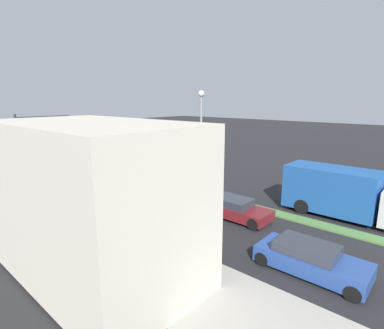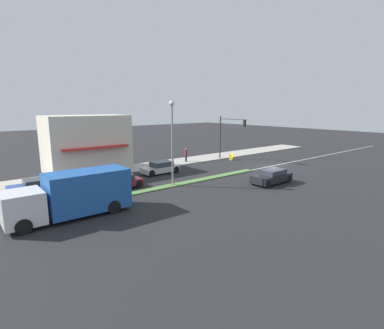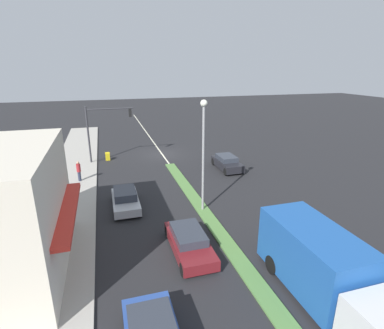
{
  "view_description": "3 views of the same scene",
  "coord_description": "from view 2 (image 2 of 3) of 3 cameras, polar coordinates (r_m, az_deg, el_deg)",
  "views": [
    {
      "loc": [
        16.33,
        28.01,
        6.84
      ],
      "look_at": [
        -0.96,
        12.74,
        1.83
      ],
      "focal_mm": 28.0,
      "sensor_mm": 36.0,
      "label": 1
    },
    {
      "loc": [
        -21.23,
        29.43,
        6.96
      ],
      "look_at": [
        0.49,
        11.84,
        1.56
      ],
      "focal_mm": 28.0,
      "sensor_mm": 36.0,
      "label": 2
    },
    {
      "loc": [
        5.95,
        31.97,
        9.38
      ],
      "look_at": [
        -1.13,
        8.07,
        1.2
      ],
      "focal_mm": 28.0,
      "sensor_mm": 36.0,
      "label": 3
    }
  ],
  "objects": [
    {
      "name": "building_corner_store",
      "position": [
        34.07,
        -19.41,
        3.81
      ],
      "size": [
        5.53,
        8.4,
        5.96
      ],
      "color": "beige",
      "rests_on": "sidewalk_right"
    },
    {
      "name": "median_strip",
      "position": [
        22.46,
        -31.11,
        -8.62
      ],
      "size": [
        0.9,
        46.0,
        0.1
      ],
      "primitive_type": "cube",
      "color": "#568442",
      "rests_on": "ground"
    },
    {
      "name": "coupe_blue",
      "position": [
        27.47,
        -27.25,
        -3.71
      ],
      "size": [
        1.84,
        4.27,
        1.21
      ],
      "color": "#284793",
      "rests_on": "ground"
    },
    {
      "name": "sedan_silver",
      "position": [
        31.86,
        -6.02,
        -0.61
      ],
      "size": [
        1.76,
        3.98,
        1.27
      ],
      "color": "#B7BABF",
      "rests_on": "ground"
    },
    {
      "name": "sedan_maroon",
      "position": [
        26.51,
        -14.15,
        -3.32
      ],
      "size": [
        1.81,
        4.37,
        1.19
      ],
      "color": "maroon",
      "rests_on": "ground"
    },
    {
      "name": "pedestrian",
      "position": [
        37.92,
        -1.15,
        1.93
      ],
      "size": [
        0.34,
        0.34,
        1.72
      ],
      "color": "#282D42",
      "rests_on": "sidewalk_right"
    },
    {
      "name": "street_lamp",
      "position": [
        26.07,
        -3.79,
        6.11
      ],
      "size": [
        0.44,
        0.44,
        7.37
      ],
      "color": "gray",
      "rests_on": "median_strip"
    },
    {
      "name": "warning_aframe_sign",
      "position": [
        40.01,
        7.48,
        1.44
      ],
      "size": [
        0.45,
        0.53,
        0.84
      ],
      "color": "yellow",
      "rests_on": "ground"
    },
    {
      "name": "ground_plane",
      "position": [
        25.09,
        -10.32,
        -5.35
      ],
      "size": [
        160.0,
        160.0,
        0.0
      ],
      "primitive_type": "plane",
      "color": "#232326"
    },
    {
      "name": "sidewalk_right",
      "position": [
        32.88,
        -18.69,
        -1.76
      ],
      "size": [
        4.0,
        73.0,
        0.12
      ],
      "primitive_type": "cube",
      "color": "#A8A399",
      "rests_on": "ground"
    },
    {
      "name": "lane_marking_center",
      "position": [
        36.95,
        14.92,
        -0.29
      ],
      "size": [
        0.16,
        60.0,
        0.01
      ],
      "primitive_type": "cube",
      "color": "beige",
      "rests_on": "ground"
    },
    {
      "name": "traffic_signal_main",
      "position": [
        39.39,
        6.88,
        6.4
      ],
      "size": [
        4.59,
        0.34,
        5.6
      ],
      "color": "#333338",
      "rests_on": "sidewalk_right"
    },
    {
      "name": "sedan_dark",
      "position": [
        28.53,
        14.94,
        -2.25
      ],
      "size": [
        1.81,
        4.06,
        1.29
      ],
      "color": "black",
      "rests_on": "ground"
    },
    {
      "name": "delivery_truck",
      "position": [
        20.61,
        -21.55,
        -5.31
      ],
      "size": [
        2.44,
        7.5,
        2.87
      ],
      "color": "silver",
      "rests_on": "ground"
    }
  ]
}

